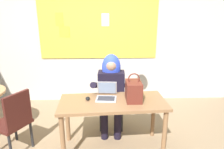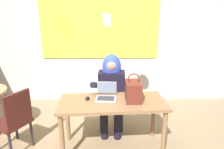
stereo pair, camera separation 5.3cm
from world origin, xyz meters
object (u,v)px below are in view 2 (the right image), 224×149
(person_costumed, at_px, (112,87))
(handbag, at_px, (133,91))
(chair_at_desk, at_px, (112,97))
(chair_spare_by_window, at_px, (14,119))
(computer_mouse, at_px, (87,98))
(desk_main, at_px, (112,108))
(laptop, at_px, (106,94))

(person_costumed, distance_m, handbag, 0.61)
(person_costumed, height_order, handbag, person_costumed)
(chair_at_desk, bearing_deg, chair_spare_by_window, -59.34)
(person_costumed, distance_m, computer_mouse, 0.59)
(computer_mouse, height_order, chair_spare_by_window, chair_spare_by_window)
(desk_main, relative_size, laptop, 4.50)
(chair_spare_by_window, bearing_deg, computer_mouse, -145.51)
(person_costumed, relative_size, handbag, 3.28)
(desk_main, height_order, person_costumed, person_costumed)
(chair_spare_by_window, bearing_deg, laptop, -144.22)
(desk_main, xyz_separation_m, computer_mouse, (-0.34, 0.06, 0.12))
(laptop, xyz_separation_m, handbag, (0.36, -0.09, 0.09))
(computer_mouse, bearing_deg, laptop, 6.31)
(handbag, xyz_separation_m, chair_spare_by_window, (-1.59, -0.06, -0.37))
(person_costumed, relative_size, laptop, 3.84)
(computer_mouse, relative_size, chair_spare_by_window, 0.12)
(chair_at_desk, height_order, chair_spare_by_window, same)
(desk_main, distance_m, handbag, 0.36)
(computer_mouse, bearing_deg, chair_at_desk, 55.69)
(desk_main, xyz_separation_m, handbag, (0.28, 0.02, 0.23))
(laptop, relative_size, chair_spare_by_window, 0.36)
(desk_main, distance_m, person_costumed, 0.55)
(person_costumed, xyz_separation_m, handbag, (0.28, -0.52, 0.14))
(chair_at_desk, height_order, laptop, laptop)
(desk_main, relative_size, person_costumed, 1.17)
(person_costumed, xyz_separation_m, computer_mouse, (-0.33, -0.49, 0.02))
(chair_at_desk, bearing_deg, person_costumed, -0.39)
(desk_main, distance_m, laptop, 0.20)
(computer_mouse, relative_size, handbag, 0.28)
(laptop, bearing_deg, computer_mouse, -162.98)
(chair_at_desk, bearing_deg, desk_main, 2.24)
(person_costumed, bearing_deg, computer_mouse, -32.04)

